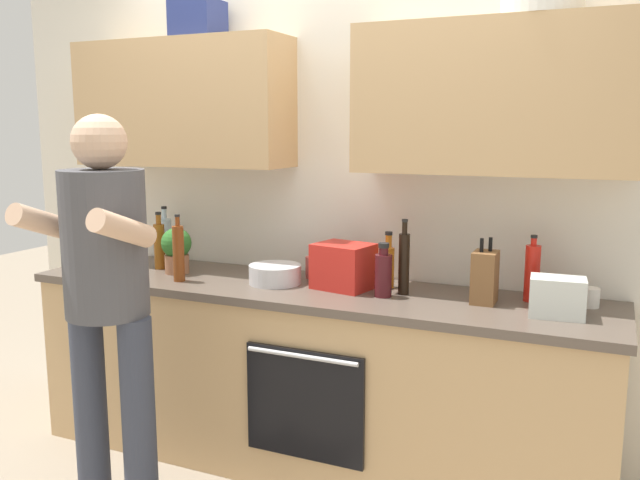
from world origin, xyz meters
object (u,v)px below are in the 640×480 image
object	(u,v)px
bottle_oil	(106,259)
bottle_hotsauce	(532,273)
knife_block	(485,277)
mixing_bowl	(275,274)
grocery_bag_produce	(557,297)
person_standing	(106,286)
bottle_soy	(404,262)
cup_coffee	(590,298)
bottle_water	(165,239)
bottle_syrup	(159,245)
cup_ceramic	(314,267)
grocery_bag_crisps	(344,266)
bottle_juice	(388,265)
bottle_vinegar	(179,253)
bottle_wine	(383,273)
potted_herb	(177,249)

from	to	relation	value
bottle_oil	bottle_hotsauce	size ratio (longest dim) A/B	0.79
knife_block	mixing_bowl	bearing A→B (deg)	-177.09
mixing_bowl	grocery_bag_produce	bearing A→B (deg)	-1.97
person_standing	bottle_oil	bearing A→B (deg)	131.94
bottle_soy	cup_coffee	distance (m)	0.80
bottle_water	mixing_bowl	distance (m)	0.84
bottle_oil	bottle_syrup	distance (m)	0.29
person_standing	cup_ceramic	xyz separation A→B (m)	(0.52, 0.92, -0.06)
cup_ceramic	grocery_bag_crisps	size ratio (longest dim) A/B	0.42
bottle_oil	bottle_juice	bearing A→B (deg)	13.66
bottle_vinegar	bottle_soy	distance (m)	1.11
bottle_water	grocery_bag_crisps	world-z (taller)	bottle_water
bottle_juice	bottle_wine	distance (m)	0.18
bottle_wine	bottle_water	world-z (taller)	bottle_water
cup_ceramic	mixing_bowl	size ratio (longest dim) A/B	0.42
bottle_water	knife_block	xyz separation A→B (m)	(1.81, -0.17, -0.01)
cup_coffee	mixing_bowl	distance (m)	1.43
bottle_soy	mixing_bowl	distance (m)	0.64
bottle_oil	bottle_soy	size ratio (longest dim) A/B	0.67
bottle_hotsauce	grocery_bag_produce	world-z (taller)	bottle_hotsauce
bottle_oil	grocery_bag_produce	xyz separation A→B (m)	(2.18, 0.15, -0.01)
bottle_syrup	cup_coffee	size ratio (longest dim) A/B	3.71
person_standing	bottle_soy	bearing A→B (deg)	37.01
cup_coffee	mixing_bowl	bearing A→B (deg)	-173.51
person_standing	grocery_bag_produce	xyz separation A→B (m)	(1.70, 0.68, -0.03)
bottle_syrup	grocery_bag_produce	distance (m)	2.03
bottle_hotsauce	bottle_water	xyz separation A→B (m)	(-1.99, 0.06, 0.00)
bottle_vinegar	bottle_oil	size ratio (longest dim) A/B	1.44
bottle_wine	bottle_soy	bearing A→B (deg)	49.05
person_standing	cup_ceramic	bearing A→B (deg)	60.46
bottle_hotsauce	bottle_wine	world-z (taller)	bottle_hotsauce
bottle_vinegar	bottle_water	size ratio (longest dim) A/B	1.05
cup_coffee	knife_block	xyz separation A→B (m)	(-0.42, -0.11, 0.07)
bottle_vinegar	cup_ceramic	size ratio (longest dim) A/B	3.09
bottle_vinegar	bottle_soy	world-z (taller)	bottle_soy
bottle_vinegar	bottle_oil	distance (m)	0.42
bottle_oil	bottle_water	world-z (taller)	bottle_water
bottle_juice	knife_block	distance (m)	0.48
person_standing	bottle_soy	world-z (taller)	person_standing
bottle_hotsauce	grocery_bag_produce	size ratio (longest dim) A/B	1.38
bottle_hotsauce	potted_herb	xyz separation A→B (m)	(-1.76, -0.15, 0.00)
bottle_water	potted_herb	size ratio (longest dim) A/B	1.33
bottle_hotsauce	potted_herb	size ratio (longest dim) A/B	1.23
bottle_oil	mixing_bowl	world-z (taller)	bottle_oil
knife_block	cup_ceramic	bearing A→B (deg)	170.57
person_standing	bottle_water	distance (m)	1.03
person_standing	grocery_bag_produce	bearing A→B (deg)	21.72
bottle_water	grocery_bag_crisps	bearing A→B (deg)	-8.40
bottle_vinegar	bottle_oil	xyz separation A→B (m)	(-0.42, -0.05, -0.05)
bottle_juice	cup_ceramic	distance (m)	0.41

